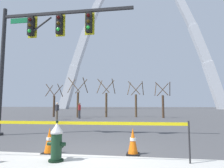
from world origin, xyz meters
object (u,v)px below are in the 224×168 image
Objects in this scene: monument_arch at (137,41)px; pedestrian_standing_center at (79,110)px; traffic_cone_by_hydrant at (133,141)px; pedestrian_walking_left at (57,111)px; fire_hydrant at (57,142)px; traffic_cone_curb_edge at (49,141)px; traffic_signal_gantry at (37,42)px.

pedestrian_standing_center is at bearing -95.99° from monument_arch.
pedestrian_walking_left is at bearing 122.65° from traffic_cone_by_hydrant.
traffic_cone_by_hydrant is at bearing 28.36° from fire_hydrant.
pedestrian_walking_left is 1.00× the size of pedestrian_standing_center.
pedestrian_standing_center is (-4.86, -46.29, -22.03)m from monument_arch.
traffic_cone_curb_edge is (-2.36, -0.26, 0.00)m from traffic_cone_by_hydrant.
traffic_cone_curb_edge is 64.24m from monument_arch.
fire_hydrant is at bearing -90.64° from monument_arch.
traffic_cone_by_hydrant is at bearing -29.93° from traffic_signal_gantry.
traffic_signal_gantry is 10.31m from pedestrian_walking_left.
pedestrian_standing_center reaches higher than fire_hydrant.
traffic_signal_gantry reaches higher than traffic_cone_by_hydrant.
fire_hydrant is at bearing -151.64° from traffic_cone_by_hydrant.
monument_arch is (1.23, 60.16, 22.49)m from traffic_cone_curb_edge.
pedestrian_walking_left reaches higher than traffic_cone_curb_edge.
traffic_signal_gantry is 0.12× the size of monument_arch.
pedestrian_standing_center is at bearing 105.96° from fire_hydrant.
traffic_signal_gantry is (-2.67, 3.57, 3.80)m from fire_hydrant.
pedestrian_walking_left is (-3.07, 9.22, -3.45)m from traffic_signal_gantry.
traffic_signal_gantry is at bearing 150.07° from traffic_cone_by_hydrant.
monument_arch reaches higher than pedestrian_standing_center.
traffic_cone_curb_edge is (-0.54, 0.72, -0.11)m from fire_hydrant.
traffic_cone_curb_edge is 13.15m from pedestrian_walking_left.
traffic_cone_by_hydrant is at bearing -88.91° from monument_arch.
monument_arch is at bearing 84.01° from pedestrian_standing_center.
pedestrian_standing_center reaches higher than traffic_cone_curb_edge.
traffic_cone_curb_edge is at bearing 126.97° from fire_hydrant.
monument_arch is at bearing 91.09° from traffic_cone_by_hydrant.
fire_hydrant is 2.07m from traffic_cone_by_hydrant.
traffic_signal_gantry is at bearing 126.75° from traffic_cone_curb_edge.
monument_arch reaches higher than traffic_cone_by_hydrant.
traffic_cone_curb_edge is at bearing -173.65° from traffic_cone_by_hydrant.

